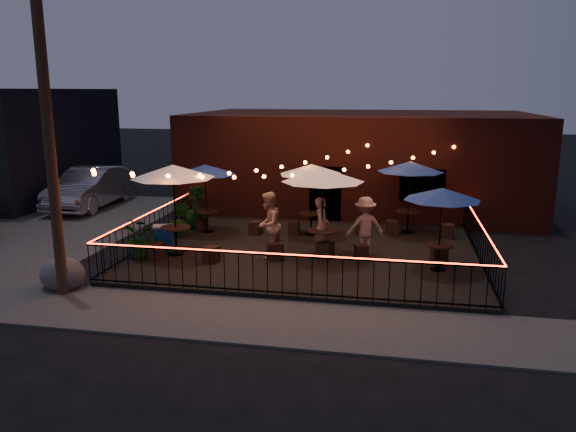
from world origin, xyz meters
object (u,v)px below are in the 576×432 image
Objects in this scene: cafe_table_3 at (312,170)px; cafe_table_2 at (323,176)px; cooler at (163,238)px; cafe_table_4 at (442,195)px; utility_pole at (48,132)px; cafe_table_1 at (205,170)px; boulder at (63,275)px; cafe_table_0 at (173,173)px; cafe_table_5 at (410,167)px.

cafe_table_2 is at bearing -74.49° from cafe_table_3.
cafe_table_2 is 2.68m from cafe_table_3.
cafe_table_3 is (-0.72, 2.58, -0.21)m from cafe_table_2.
cafe_table_2 reaches higher than cooler.
cafe_table_2 is at bearing 170.43° from cafe_table_4.
utility_pole is at bearing -146.71° from cafe_table_2.
cafe_table_3 is at bearing 13.56° from cooler.
cafe_table_2 is at bearing -28.02° from cafe_table_1.
cafe_table_2 is 1.14× the size of cafe_table_3.
cooler reaches higher than boulder.
cafe_table_3 is at bearing 40.40° from cafe_table_0.
cafe_table_5 reaches higher than boulder.
utility_pole reaches higher than cafe_table_4.
utility_pole reaches higher than cafe_table_5.
boulder is at bearing -130.06° from cooler.
cooler is (-4.15, -2.72, -1.80)m from cafe_table_3.
utility_pole is 3.27× the size of cafe_table_3.
cafe_table_3 is 1.02× the size of cafe_table_4.
cafe_table_4 is (7.58, -2.85, -0.06)m from cafe_table_1.
cooler is (1.05, 3.74, -3.46)m from utility_pole.
cafe_table_4 is (3.98, -3.13, -0.12)m from cafe_table_3.
boulder is (-8.63, -7.04, -2.01)m from cafe_table_5.
cafe_table_3 is (5.20, 6.46, -1.66)m from utility_pole.
cafe_table_1 is 3.04m from cooler.
cafe_table_5 is 11.32m from boulder.
cafe_table_2 is 3.60× the size of cooler.
utility_pole is 10.30× the size of cooler.
cafe_table_3 reaches higher than cafe_table_1.
cafe_table_3 is at bearing 4.49° from cafe_table_1.
cafe_table_4 is 2.37× the size of boulder.
utility_pole is 2.86× the size of cafe_table_2.
cafe_table_3 is 0.99× the size of cafe_table_5.
utility_pole is 3.34× the size of cafe_table_4.
utility_pole is 7.91× the size of boulder.
cafe_table_0 is at bearing 64.80° from utility_pole.
cafe_table_5 is (-0.76, 4.07, 0.18)m from cafe_table_4.
cafe_table_1 is 2.37× the size of boulder.
utility_pole is 7.22m from cafe_table_2.
cafe_table_4 is at bearing -22.56° from cooler.
cafe_table_5 is at bearing 10.14° from cafe_table_1.
cooler is (-0.55, -2.44, -1.74)m from cafe_table_1.
cafe_table_3 is at bearing 141.82° from cafe_table_4.
cooler is 0.77× the size of boulder.
cafe_table_5 reaches higher than cooler.
cafe_table_1 is 0.97× the size of cafe_table_5.
utility_pole is 3.33× the size of cafe_table_1.
cafe_table_0 reaches higher than cafe_table_4.
cafe_table_0 is at bearing 59.24° from boulder.
cafe_table_3 is at bearing 105.51° from cafe_table_2.
cafe_table_1 is at bearing -169.86° from cafe_table_5.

